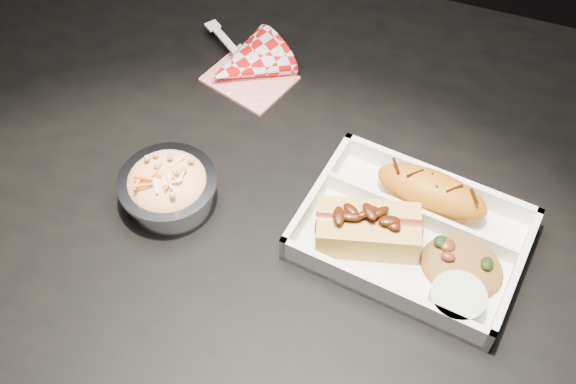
% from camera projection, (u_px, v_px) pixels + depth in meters
% --- Properties ---
extents(dining_table, '(1.20, 0.80, 0.75)m').
position_uv_depth(dining_table, '(322.00, 225.00, 0.97)').
color(dining_table, black).
rests_on(dining_table, ground).
extents(food_tray, '(0.27, 0.21, 0.04)m').
position_uv_depth(food_tray, '(411.00, 237.00, 0.83)').
color(food_tray, silver).
rests_on(food_tray, dining_table).
extents(fried_pastry, '(0.14, 0.07, 0.05)m').
position_uv_depth(fried_pastry, '(432.00, 192.00, 0.85)').
color(fried_pastry, '#C06B13').
rests_on(fried_pastry, food_tray).
extents(hotdog, '(0.13, 0.09, 0.06)m').
position_uv_depth(hotdog, '(368.00, 228.00, 0.81)').
color(hotdog, gold).
rests_on(hotdog, food_tray).
extents(fried_rice_mound, '(0.10, 0.09, 0.03)m').
position_uv_depth(fried_rice_mound, '(464.00, 261.00, 0.80)').
color(fried_rice_mound, brown).
rests_on(fried_rice_mound, food_tray).
extents(cupcake_liner, '(0.06, 0.06, 0.03)m').
position_uv_depth(cupcake_liner, '(456.00, 301.00, 0.77)').
color(cupcake_liner, '#B6D19E').
rests_on(cupcake_liner, food_tray).
extents(foil_coleslaw_cup, '(0.12, 0.12, 0.07)m').
position_uv_depth(foil_coleslaw_cup, '(168.00, 186.00, 0.85)').
color(foil_coleslaw_cup, silver).
rests_on(foil_coleslaw_cup, dining_table).
extents(napkin_fork, '(0.16, 0.15, 0.10)m').
position_uv_depth(napkin_fork, '(245.00, 64.00, 1.00)').
color(napkin_fork, red).
rests_on(napkin_fork, dining_table).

